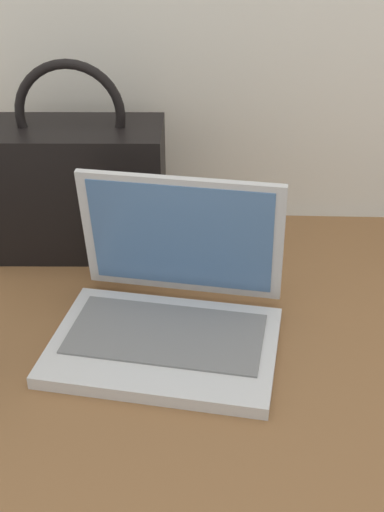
% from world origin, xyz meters
% --- Properties ---
extents(desk, '(1.60, 0.76, 0.03)m').
position_xyz_m(desk, '(0.00, 0.00, 0.01)').
color(desk, brown).
rests_on(desk, ground).
extents(laptop, '(0.34, 0.30, 0.22)m').
position_xyz_m(laptop, '(-0.07, -0.02, 0.08)').
color(laptop, silver).
rests_on(laptop, desk).
extents(handbag, '(0.31, 0.17, 0.33)m').
position_xyz_m(handbag, '(-0.25, 0.25, 0.15)').
color(handbag, black).
rests_on(handbag, desk).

